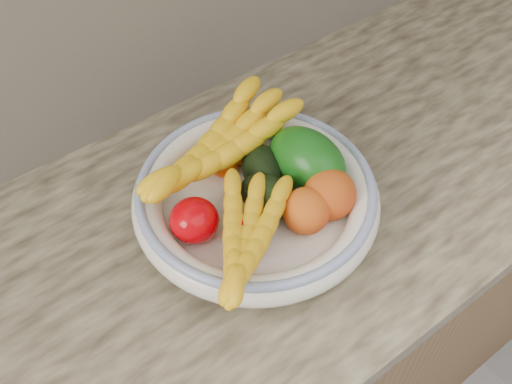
% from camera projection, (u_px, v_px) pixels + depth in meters
% --- Properties ---
extents(kitchen_counter, '(2.44, 0.66, 1.40)m').
position_uv_depth(kitchen_counter, '(249.00, 330.00, 1.28)').
color(kitchen_counter, brown).
rests_on(kitchen_counter, ground).
extents(fruit_bowl, '(0.39, 0.39, 0.08)m').
position_uv_depth(fruit_bowl, '(256.00, 197.00, 0.90)').
color(fruit_bowl, white).
rests_on(fruit_bowl, kitchen_counter).
extents(clementine_back_left, '(0.05, 0.05, 0.05)m').
position_uv_depth(clementine_back_left, '(208.00, 160.00, 0.94)').
color(clementine_back_left, orange).
rests_on(clementine_back_left, fruit_bowl).
extents(clementine_back_right, '(0.06, 0.06, 0.05)m').
position_uv_depth(clementine_back_right, '(239.00, 149.00, 0.96)').
color(clementine_back_right, '#F15A05').
rests_on(clementine_back_right, fruit_bowl).
extents(clementine_back_mid, '(0.06, 0.06, 0.04)m').
position_uv_depth(clementine_back_mid, '(224.00, 164.00, 0.94)').
color(clementine_back_mid, '#FF5505').
rests_on(clementine_back_mid, fruit_bowl).
extents(tomato_left, '(0.08, 0.08, 0.07)m').
position_uv_depth(tomato_left, '(194.00, 220.00, 0.85)').
color(tomato_left, '#C60008').
rests_on(tomato_left, fruit_bowl).
extents(tomato_near_left, '(0.08, 0.08, 0.06)m').
position_uv_depth(tomato_near_left, '(246.00, 238.00, 0.83)').
color(tomato_near_left, '#A20005').
rests_on(tomato_near_left, fruit_bowl).
extents(avocado_center, '(0.10, 0.11, 0.07)m').
position_uv_depth(avocado_center, '(268.00, 196.00, 0.88)').
color(avocado_center, black).
rests_on(avocado_center, fruit_bowl).
extents(avocado_right, '(0.10, 0.11, 0.06)m').
position_uv_depth(avocado_right, '(262.00, 168.00, 0.92)').
color(avocado_right, black).
rests_on(avocado_right, fruit_bowl).
extents(green_mango, '(0.14, 0.16, 0.13)m').
position_uv_depth(green_mango, '(307.00, 161.00, 0.91)').
color(green_mango, '#0E4F0E').
rests_on(green_mango, fruit_bowl).
extents(peach_front, '(0.09, 0.09, 0.07)m').
position_uv_depth(peach_front, '(306.00, 211.00, 0.86)').
color(peach_front, orange).
rests_on(peach_front, fruit_bowl).
extents(peach_right, '(0.10, 0.10, 0.08)m').
position_uv_depth(peach_right, '(329.00, 194.00, 0.87)').
color(peach_right, orange).
rests_on(peach_right, fruit_bowl).
extents(banana_bunch_back, '(0.35, 0.19, 0.09)m').
position_uv_depth(banana_bunch_back, '(218.00, 152.00, 0.91)').
color(banana_bunch_back, yellow).
rests_on(banana_bunch_back, fruit_bowl).
extents(banana_bunch_front, '(0.26, 0.26, 0.07)m').
position_uv_depth(banana_bunch_front, '(246.00, 241.00, 0.80)').
color(banana_bunch_front, yellow).
rests_on(banana_bunch_front, fruit_bowl).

